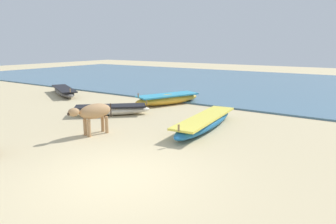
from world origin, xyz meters
The scene contains 7 objects.
ground centered at (0.00, 0.00, 0.00)m, with size 80.00×80.00×0.00m, color #CCB789.
sea_water centered at (0.00, 18.57, 0.04)m, with size 60.00×20.00×0.08m, color slate.
fishing_boat_0 centered at (-10.73, 6.84, 0.23)m, with size 4.17×2.72×0.62m.
fishing_boat_1 centered at (-4.59, 4.53, 0.23)m, with size 3.07×2.91×0.61m.
fishing_boat_2 centered at (-0.21, 4.86, 0.24)m, with size 1.31×4.69×0.64m.
fishing_boat_5 centered at (-3.90, 7.90, 0.28)m, with size 2.39×3.75×0.71m.
cow_adult_tan centered at (-2.98, 2.11, 0.76)m, with size 0.70×1.60×1.05m.
Camera 1 is at (4.60, -4.73, 2.98)m, focal length 32.47 mm.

